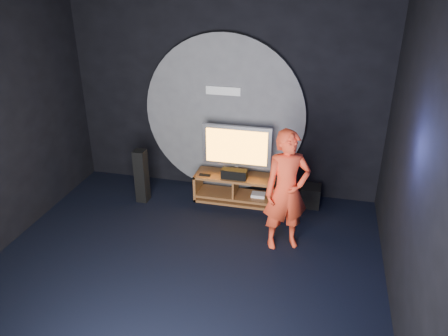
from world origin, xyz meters
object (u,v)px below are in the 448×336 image
Objects in this scene: player at (287,191)px; tower_speaker_left at (142,176)px; media_console at (236,190)px; tv at (237,148)px; subwoofer at (310,196)px; tower_speaker_right at (282,191)px.

tower_speaker_left is at bearing 140.21° from player.
player is at bearing -49.60° from media_console.
tv is 3.23× the size of subwoofer.
tv is at bearing 152.74° from tower_speaker_right.
tv reaches higher than tower_speaker_left.
tower_speaker_right is at bearing -132.25° from subwoofer.
media_console is 1.19× the size of tv.
player is (0.90, -1.12, -0.06)m from tv.
tower_speaker_left is at bearing -166.73° from media_console.
tv is 0.65× the size of player.
tower_speaker_left reaches higher than subwoofer.
tower_speaker_left is (-1.47, -0.35, 0.24)m from media_console.
tv is at bearing 15.80° from tower_speaker_left.
tower_speaker_left is 2.50m from player.
subwoofer is at bearing 2.57° from tv.
tower_speaker_right reaches higher than subwoofer.
subwoofer is (1.19, 0.05, -0.73)m from tv.
tower_speaker_left is (-1.46, -0.41, -0.45)m from tv.
tv reaches higher than subwoofer.
tower_speaker_right is at bearing 0.29° from tower_speaker_left.
tower_speaker_right reaches higher than media_console.
tv is 1.40m from subwoofer.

